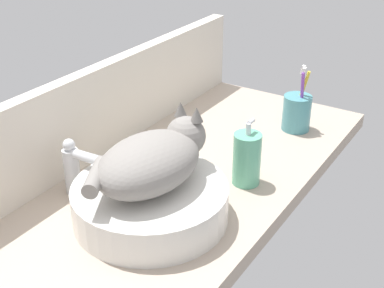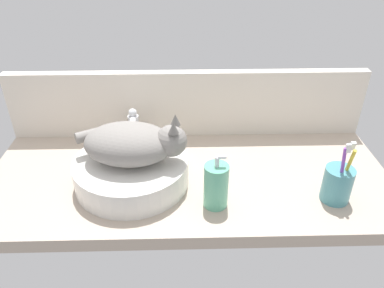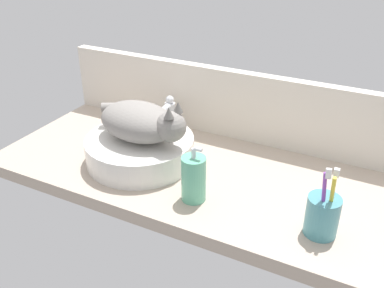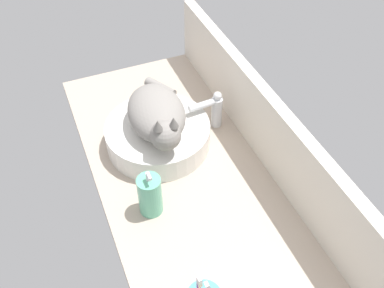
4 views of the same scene
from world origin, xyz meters
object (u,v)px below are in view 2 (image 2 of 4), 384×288
Objects in this scene: sink_basin at (132,171)px; faucet at (134,128)px; cat at (134,143)px; soap_dispenser at (216,185)px; toothbrush_cup at (338,184)px.

faucet is (-1.21, 19.81, 3.39)cm from sink_basin.
soap_dispenser is at bearing -24.96° from cat.
toothbrush_cup reaches higher than soap_dispenser.
sink_basin is 1.03× the size of cat.
sink_basin is 1.76× the size of toothbrush_cup.
sink_basin is 2.42× the size of faucet.
sink_basin is at bearing -86.49° from faucet.
toothbrush_cup is at bearing -26.48° from faucet.
cat is 25.53cm from soap_dispenser.
cat reaches higher than faucet.
cat is at bearing -82.60° from faucet.
toothbrush_cup is (33.14, 1.35, -1.14)cm from soap_dispenser.
sink_basin is at bearing 156.19° from soap_dispenser.
cat is 2.35× the size of faucet.
toothbrush_cup reaches higher than sink_basin.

